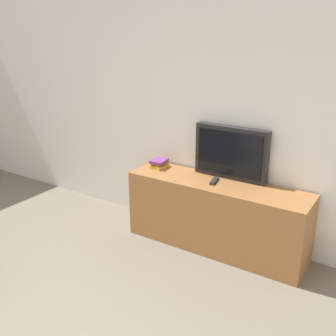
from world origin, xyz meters
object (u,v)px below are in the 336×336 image
object	(u,v)px
tv_stand	(216,215)
remote_on_stand	(214,181)
book_stack	(159,164)
television	(231,153)

from	to	relation	value
tv_stand	remote_on_stand	distance (m)	0.34
tv_stand	book_stack	xyz separation A→B (m)	(-0.68, 0.06, 0.37)
tv_stand	book_stack	world-z (taller)	book_stack
tv_stand	remote_on_stand	world-z (taller)	remote_on_stand
book_stack	television	bearing A→B (deg)	9.23
television	book_stack	size ratio (longest dim) A/B	3.81
television	book_stack	distance (m)	0.76
tv_stand	book_stack	size ratio (longest dim) A/B	9.23
remote_on_stand	tv_stand	bearing A→B (deg)	-2.79
tv_stand	remote_on_stand	xyz separation A→B (m)	(-0.03, 0.00, 0.34)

